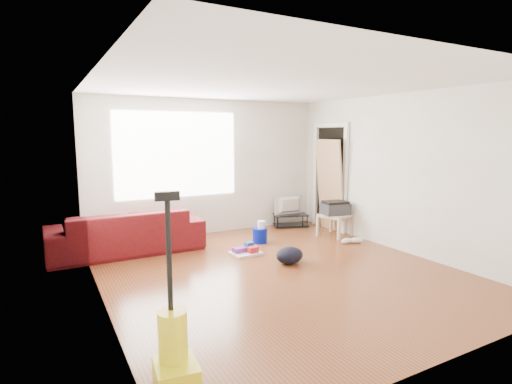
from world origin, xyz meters
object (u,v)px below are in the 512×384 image
side_table (335,218)px  sofa (128,252)px  tv_stand (291,220)px  cleaning_tray (246,251)px  vacuum (174,352)px  backpack (289,263)px  bucket (260,242)px

side_table → sofa: bearing=168.1°
tv_stand → cleaning_tray: tv_stand is taller
sofa → vacuum: vacuum is taller
cleaning_tray → backpack: bearing=-64.2°
tv_stand → side_table: 1.09m
sofa → bucket: 2.19m
tv_stand → vacuum: (-3.65, -3.96, 0.14)m
bucket → vacuum: size_ratio=0.17×
side_table → vacuum: size_ratio=0.43×
sofa → tv_stand: (3.28, 0.27, 0.13)m
side_table → tv_stand: bearing=106.3°
sofa → bucket: (2.13, -0.51, 0.00)m
cleaning_tray → backpack: size_ratio=1.08×
backpack → vacuum: vacuum is taller
side_table → cleaning_tray: bearing=-173.2°
bucket → backpack: (-0.17, -1.19, 0.00)m
sofa → tv_stand: sofa is taller
bucket → cleaning_tray: cleaning_tray is taller
tv_stand → vacuum: bearing=-113.4°
sofa → side_table: size_ratio=3.75×
sofa → backpack: 2.60m
bucket → backpack: 1.20m
backpack → vacuum: (-2.33, -1.99, 0.27)m
vacuum → side_table: bearing=43.3°
backpack → vacuum: size_ratio=0.30×
tv_stand → cleaning_tray: size_ratio=1.62×
backpack → side_table: bearing=13.6°
bucket → cleaning_tray: bearing=-137.2°
sofa → vacuum: 3.72m
side_table → bucket: size_ratio=2.47×
backpack → vacuum: bearing=-156.3°
tv_stand → bucket: size_ratio=3.01×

